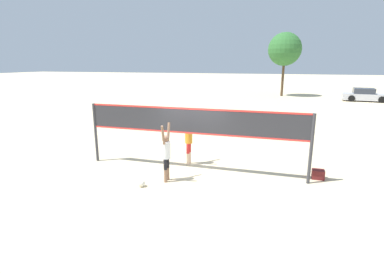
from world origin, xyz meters
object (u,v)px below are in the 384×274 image
player_spiker (166,152)px  player_blocker (189,137)px  tree_left_cluster (285,49)px  gear_bag (318,174)px  parked_car_near (365,95)px  volleyball (142,183)px  volleyball_net (192,125)px

player_spiker → player_blocker: size_ratio=0.93×
tree_left_cluster → player_blocker: bearing=-96.6°
player_spiker → gear_bag: size_ratio=4.91×
parked_car_near → volleyball: bearing=-109.2°
player_blocker → tree_left_cluster: (3.11, 26.84, 4.24)m
volleyball_net → gear_bag: (4.35, 0.53, -1.55)m
volleyball_net → volleyball: bearing=-120.9°
volleyball → parked_car_near: (12.15, 26.65, 0.48)m
volleyball_net → player_blocker: 0.94m
volleyball_net → tree_left_cluster: (2.78, 27.49, 3.65)m
volleyball → tree_left_cluster: (3.90, 29.36, 5.24)m
player_spiker → volleyball: size_ratio=8.79×
volleyball → parked_car_near: bearing=65.5°
volleyball → volleyball_net: bearing=59.1°
parked_car_near → player_spiker: bearing=-108.7°
player_spiker → parked_car_near: (11.56, 25.97, -0.43)m
tree_left_cluster → volleyball_net: bearing=-95.8°
player_blocker → gear_bag: 4.78m
player_spiker → gear_bag: 5.24m
parked_car_near → gear_bag: bearing=-100.1°
player_blocker → parked_car_near: size_ratio=0.47×
gear_bag → player_blocker: bearing=178.4°
volleyball_net → player_blocker: volleyball_net is taller
parked_car_near → tree_left_cluster: (-8.26, 2.71, 4.76)m
gear_bag → tree_left_cluster: size_ratio=0.05×
volleyball_net → gear_bag: size_ratio=20.33×
player_spiker → tree_left_cluster: size_ratio=0.27×
player_spiker → gear_bag: player_spiker is taller
volleyball_net → tree_left_cluster: 27.87m
volleyball → tree_left_cluster: size_ratio=0.03×
volleyball_net → player_spiker: volleyball_net is taller
player_blocker → parked_car_near: bearing=154.8°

